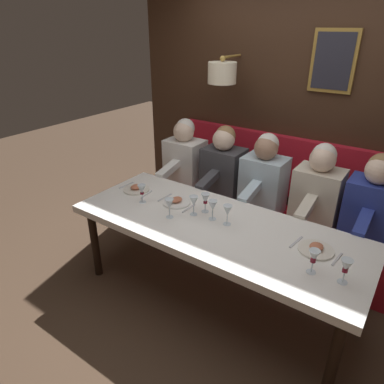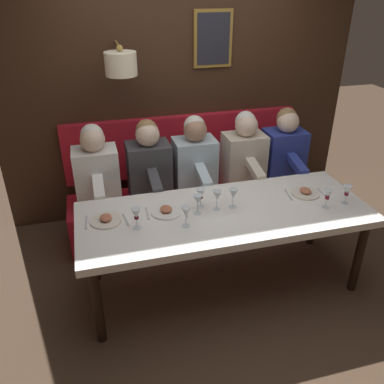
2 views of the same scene
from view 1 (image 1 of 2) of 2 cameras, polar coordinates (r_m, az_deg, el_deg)
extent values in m
plane|color=#4C3828|center=(3.16, 3.46, -16.76)|extent=(12.00, 12.00, 0.00)
cube|color=white|center=(2.73, 3.85, -5.72)|extent=(0.90, 2.31, 0.06)
cylinder|color=black|center=(2.44, 22.20, -24.01)|extent=(0.07, 0.07, 0.68)
cylinder|color=black|center=(3.31, -15.61, -8.08)|extent=(0.07, 0.07, 0.68)
cylinder|color=black|center=(2.96, 25.75, -14.54)|extent=(0.07, 0.07, 0.68)
cylinder|color=black|center=(3.71, -7.44, -3.31)|extent=(0.07, 0.07, 0.68)
cube|color=red|center=(3.66, 10.98, -6.09)|extent=(0.52, 2.51, 0.45)
cube|color=#382316|center=(3.74, 16.55, 14.32)|extent=(0.10, 3.71, 2.90)
cube|color=red|center=(3.84, 14.83, 4.19)|extent=(0.10, 2.51, 0.64)
cube|color=olive|center=(3.53, 22.15, 19.21)|extent=(0.04, 0.39, 0.54)
cube|color=#23232D|center=(3.52, 22.06, 19.20)|extent=(0.01, 0.33, 0.48)
cylinder|color=#A37F38|center=(3.73, 6.52, 21.22)|extent=(0.35, 0.02, 0.02)
cylinder|color=beige|center=(3.59, 4.96, 18.86)|extent=(0.28, 0.28, 0.20)
sphere|color=#A37F38|center=(3.58, 5.05, 20.93)|extent=(0.06, 0.06, 0.06)
cube|color=#283893|center=(3.22, 27.05, -3.04)|extent=(0.30, 0.40, 0.56)
sphere|color=beige|center=(3.06, 28.40, 3.05)|extent=(0.22, 0.22, 0.22)
sphere|color=#937047|center=(3.08, 28.60, 3.75)|extent=(0.20, 0.20, 0.20)
cube|color=#283893|center=(2.95, 26.20, -4.65)|extent=(0.33, 0.09, 0.14)
cube|color=beige|center=(3.28, 19.69, -1.07)|extent=(0.30, 0.40, 0.56)
sphere|color=beige|center=(3.12, 20.61, 5.00)|extent=(0.22, 0.22, 0.22)
sphere|color=silver|center=(3.14, 20.85, 5.68)|extent=(0.20, 0.20, 0.20)
cube|color=beige|center=(3.01, 18.19, -2.46)|extent=(0.33, 0.09, 0.14)
cube|color=silver|center=(3.43, 11.60, 1.12)|extent=(0.30, 0.40, 0.56)
sphere|color=#A37A60|center=(3.27, 12.04, 7.03)|extent=(0.22, 0.22, 0.22)
sphere|color=silver|center=(3.29, 12.31, 7.67)|extent=(0.20, 0.20, 0.20)
cube|color=silver|center=(3.17, 9.49, -0.02)|extent=(0.33, 0.09, 0.14)
cube|color=#3D3D42|center=(3.60, 5.13, 2.85)|extent=(0.30, 0.40, 0.56)
sphere|color=beige|center=(3.46, 5.21, 8.53)|extent=(0.22, 0.22, 0.22)
sphere|color=#937047|center=(3.47, 5.49, 9.13)|extent=(0.20, 0.20, 0.20)
cube|color=#3D3D42|center=(3.36, 2.66, 1.90)|extent=(0.33, 0.09, 0.14)
cube|color=white|center=(3.85, -1.14, 4.49)|extent=(0.30, 0.40, 0.56)
sphere|color=beige|center=(3.71, -1.38, 9.85)|extent=(0.22, 0.22, 0.22)
sphere|color=silver|center=(3.73, -1.10, 10.41)|extent=(0.20, 0.20, 0.20)
cube|color=white|center=(3.62, -3.85, 3.70)|extent=(0.33, 0.09, 0.14)
cylinder|color=white|center=(3.00, -2.56, -1.70)|extent=(0.24, 0.24, 0.01)
ellipsoid|color=#B76647|center=(2.99, -2.57, -1.27)|extent=(0.11, 0.09, 0.04)
cube|color=silver|center=(2.91, -0.53, -2.68)|extent=(0.17, 0.02, 0.01)
cube|color=silver|center=(3.10, -4.47, -0.90)|extent=(0.18, 0.02, 0.01)
cylinder|color=silver|center=(3.27, -9.11, 0.44)|extent=(0.24, 0.24, 0.01)
ellipsoid|color=#B76647|center=(3.26, -9.14, 0.84)|extent=(0.11, 0.09, 0.04)
cube|color=silver|center=(3.17, -7.45, -0.40)|extent=(0.17, 0.04, 0.01)
cube|color=silver|center=(3.38, -10.66, 1.11)|extent=(0.18, 0.03, 0.01)
cylinder|color=silver|center=(2.54, 19.62, -8.91)|extent=(0.24, 0.24, 0.01)
ellipsoid|color=#B76647|center=(2.53, 19.71, -8.43)|extent=(0.11, 0.09, 0.04)
cube|color=silver|center=(2.51, 22.65, -10.11)|extent=(0.17, 0.03, 0.01)
cube|color=silver|center=(2.59, 16.68, -7.84)|extent=(0.18, 0.04, 0.01)
cylinder|color=silver|center=(2.79, -3.67, -4.10)|extent=(0.06, 0.06, 0.00)
cylinder|color=silver|center=(2.77, -3.70, -3.39)|extent=(0.01, 0.01, 0.07)
cone|color=silver|center=(2.74, -3.74, -1.93)|extent=(0.07, 0.07, 0.08)
cylinder|color=silver|center=(3.04, -8.09, -1.63)|extent=(0.06, 0.06, 0.00)
cylinder|color=silver|center=(3.03, -8.13, -0.97)|extent=(0.01, 0.01, 0.07)
cone|color=silver|center=(2.99, -8.23, 0.40)|extent=(0.07, 0.07, 0.08)
cylinder|color=maroon|center=(3.01, -8.19, -0.20)|extent=(0.03, 0.03, 0.02)
cylinder|color=silver|center=(2.77, 3.34, -4.41)|extent=(0.06, 0.06, 0.00)
cylinder|color=silver|center=(2.75, 3.36, -3.70)|extent=(0.01, 0.01, 0.07)
cone|color=silver|center=(2.71, 3.41, -2.23)|extent=(0.07, 0.07, 0.08)
cylinder|color=silver|center=(2.87, 2.16, -3.20)|extent=(0.06, 0.06, 0.00)
cylinder|color=silver|center=(2.85, 2.18, -2.50)|extent=(0.01, 0.01, 0.07)
cone|color=silver|center=(2.81, 2.20, -1.07)|extent=(0.07, 0.07, 0.08)
cylinder|color=maroon|center=(2.83, 2.19, -1.67)|extent=(0.03, 0.03, 0.02)
cylinder|color=silver|center=(2.34, 18.90, -12.27)|extent=(0.06, 0.06, 0.00)
cylinder|color=silver|center=(2.32, 19.04, -11.50)|extent=(0.01, 0.01, 0.07)
cone|color=silver|center=(2.27, 19.33, -9.89)|extent=(0.07, 0.07, 0.08)
cylinder|color=maroon|center=(2.29, 19.24, -10.41)|extent=(0.03, 0.03, 0.03)
cylinder|color=silver|center=(2.33, 23.38, -13.37)|extent=(0.06, 0.06, 0.00)
cylinder|color=silver|center=(2.31, 23.56, -12.60)|extent=(0.01, 0.01, 0.07)
cone|color=silver|center=(2.26, 23.92, -11.00)|extent=(0.07, 0.07, 0.08)
cylinder|color=maroon|center=(2.28, 23.78, -11.59)|extent=(0.03, 0.03, 0.03)
cylinder|color=silver|center=(2.71, 5.74, -5.23)|extent=(0.06, 0.06, 0.00)
cylinder|color=silver|center=(2.69, 5.78, -4.51)|extent=(0.01, 0.01, 0.07)
cone|color=silver|center=(2.65, 5.85, -3.02)|extent=(0.07, 0.07, 0.08)
cylinder|color=silver|center=(2.83, 0.27, -3.66)|extent=(0.06, 0.06, 0.00)
cylinder|color=silver|center=(2.81, 0.27, -2.96)|extent=(0.01, 0.01, 0.07)
cone|color=silver|center=(2.77, 0.28, -1.51)|extent=(0.07, 0.07, 0.08)
camera|label=2|loc=(2.22, -73.75, 14.35)|focal=37.47mm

